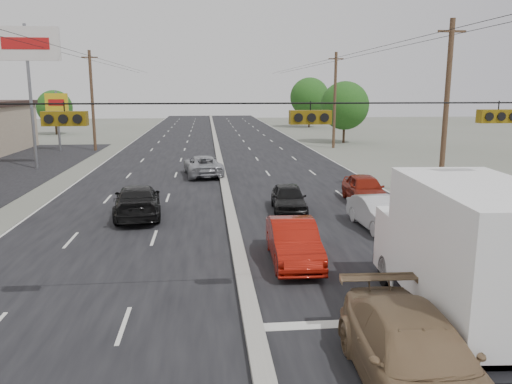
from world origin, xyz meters
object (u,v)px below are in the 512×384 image
(oncoming_near, at_px, (138,201))
(pole_sign_far, at_px, (57,107))
(utility_pole_right_c, at_px, (335,100))
(tree_right_far, at_px, (309,97))
(red_sedan, at_px, (293,242))
(pole_sign_billboard, at_px, (27,53))
(queue_car_b, at_px, (378,213))
(tan_sedan, at_px, (415,358))
(tree_left_far, at_px, (55,108))
(utility_pole_left_c, at_px, (92,100))
(box_truck, at_px, (464,252))
(tree_right_mid, at_px, (345,106))
(oncoming_far, at_px, (203,166))
(utility_pole_right_b, at_px, (446,108))
(queue_car_e, at_px, (365,189))
(queue_car_a, at_px, (289,198))

(oncoming_near, bearing_deg, pole_sign_far, -74.09)
(utility_pole_right_c, xyz_separation_m, tree_right_far, (3.50, 30.00, -0.15))
(red_sedan, bearing_deg, pole_sign_billboard, 126.40)
(utility_pole_right_c, relative_size, pole_sign_far, 1.67)
(pole_sign_billboard, relative_size, queue_car_b, 2.55)
(tan_sedan, bearing_deg, tree_left_far, 113.64)
(utility_pole_left_c, height_order, red_sedan, utility_pole_left_c)
(utility_pole_right_c, distance_m, pole_sign_far, 28.51)
(tree_right_far, distance_m, box_truck, 71.63)
(tree_left_far, distance_m, tree_right_mid, 39.93)
(red_sedan, relative_size, queue_car_b, 1.07)
(tree_left_far, xyz_separation_m, oncoming_far, (20.60, -36.57, -2.97))
(queue_car_b, height_order, oncoming_far, oncoming_far)
(utility_pole_right_b, bearing_deg, queue_car_e, -164.87)
(utility_pole_left_c, xyz_separation_m, queue_car_e, (20.00, -26.35, -4.33))
(utility_pole_left_c, xyz_separation_m, box_truck, (17.97, -40.79, -3.10))
(pole_sign_far, relative_size, oncoming_far, 1.12)
(red_sedan, bearing_deg, tree_right_mid, 73.62)
(utility_pole_right_b, xyz_separation_m, queue_car_e, (-5.00, -1.35, -4.33))
(queue_car_e, xyz_separation_m, oncoming_far, (-8.90, 9.78, -0.03))
(pole_sign_far, bearing_deg, utility_pole_right_b, -41.26)
(utility_pole_left_c, bearing_deg, tan_sedan, -70.46)
(utility_pole_left_c, bearing_deg, tree_right_mid, 10.30)
(pole_sign_billboard, height_order, queue_car_e, pole_sign_billboard)
(utility_pole_right_b, bearing_deg, oncoming_near, -169.31)
(oncoming_far, bearing_deg, utility_pole_left_c, -63.02)
(box_truck, height_order, oncoming_near, box_truck)
(utility_pole_right_b, xyz_separation_m, tree_right_mid, (2.50, 30.00, -0.77))
(oncoming_near, bearing_deg, oncoming_far, -111.28)
(utility_pole_right_b, distance_m, box_truck, 17.56)
(pole_sign_far, relative_size, queue_car_a, 1.45)
(pole_sign_billboard, height_order, queue_car_b, pole_sign_billboard)
(tan_sedan, bearing_deg, red_sedan, 99.75)
(queue_car_a, distance_m, oncoming_near, 7.54)
(queue_car_a, bearing_deg, queue_car_e, 23.71)
(utility_pole_left_c, relative_size, oncoming_far, 1.87)
(tree_left_far, distance_m, box_truck, 66.73)
(utility_pole_left_c, bearing_deg, pole_sign_billboard, -99.46)
(tan_sedan, relative_size, oncoming_far, 1.04)
(tree_right_mid, xyz_separation_m, box_truck, (-9.53, -45.79, -2.33))
(pole_sign_far, distance_m, oncoming_far, 22.39)
(utility_pole_right_c, distance_m, box_truck, 41.51)
(tree_right_far, height_order, queue_car_a, tree_right_far)
(pole_sign_far, height_order, queue_car_b, pole_sign_far)
(utility_pole_right_c, relative_size, tree_right_mid, 1.40)
(tree_left_far, height_order, queue_car_b, tree_left_far)
(queue_car_e, bearing_deg, tree_right_mid, 79.00)
(tan_sedan, xyz_separation_m, red_sedan, (-1.08, 8.13, -0.05))
(tree_right_far, distance_m, oncoming_far, 49.89)
(oncoming_far, bearing_deg, box_truck, 99.00)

